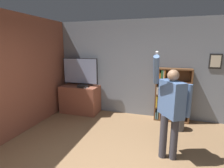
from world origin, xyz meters
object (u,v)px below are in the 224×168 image
bookshelf (169,94)px  person (171,106)px  game_console (83,86)px  television (80,72)px  waste_bin (178,122)px

bookshelf → person: person is taller
game_console → person: bearing=-31.3°
television → bookshelf: 2.61m
television → waste_bin: bearing=-8.7°
television → waste_bin: size_ratio=2.79×
television → game_console: size_ratio=4.05×
person → bookshelf: bearing=146.9°
television → waste_bin: 3.01m
person → waste_bin: bearing=135.9°
game_console → bookshelf: bearing=7.5°
game_console → bookshelf: size_ratio=0.19×
game_console → waste_bin: (2.62, -0.22, -0.66)m
television → bookshelf: (2.55, 0.10, -0.52)m
bookshelf → person: size_ratio=0.75×
waste_bin → person: bearing=-101.1°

